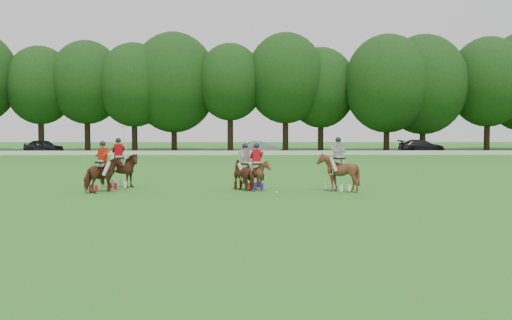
{
  "coord_description": "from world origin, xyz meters",
  "views": [
    {
      "loc": [
        2.26,
        -20.6,
        2.82
      ],
      "look_at": [
        2.55,
        4.2,
        1.4
      ],
      "focal_mm": 40.0,
      "sensor_mm": 36.0,
      "label": 1
    }
  ],
  "objects_px": {
    "car_right": "(422,146)",
    "polo_stripe_a": "(245,174)",
    "polo_red_b": "(119,170)",
    "polo_red_c": "(256,174)",
    "car_mid": "(261,147)",
    "polo_ball": "(277,192)",
    "polo_red_a": "(103,174)",
    "polo_stripe_b": "(338,172)",
    "car_left": "(44,146)"
  },
  "relations": [
    {
      "from": "car_left",
      "to": "polo_stripe_b",
      "type": "relative_size",
      "value": 1.84
    },
    {
      "from": "polo_red_b",
      "to": "polo_stripe_b",
      "type": "height_order",
      "value": "polo_red_b"
    },
    {
      "from": "car_mid",
      "to": "polo_stripe_b",
      "type": "xyz_separation_m",
      "value": [
        2.64,
        -38.25,
        0.22
      ]
    },
    {
      "from": "polo_red_c",
      "to": "car_mid",
      "type": "bearing_deg",
      "value": 88.59
    },
    {
      "from": "polo_red_c",
      "to": "polo_ball",
      "type": "height_order",
      "value": "polo_red_c"
    },
    {
      "from": "car_left",
      "to": "polo_stripe_b",
      "type": "distance_m",
      "value": 46.6
    },
    {
      "from": "car_right",
      "to": "polo_ball",
      "type": "height_order",
      "value": "car_right"
    },
    {
      "from": "polo_red_b",
      "to": "polo_stripe_a",
      "type": "distance_m",
      "value": 5.96
    },
    {
      "from": "polo_red_a",
      "to": "polo_stripe_a",
      "type": "relative_size",
      "value": 1.06
    },
    {
      "from": "car_right",
      "to": "polo_stripe_b",
      "type": "relative_size",
      "value": 2.13
    },
    {
      "from": "polo_red_c",
      "to": "polo_stripe_b",
      "type": "height_order",
      "value": "polo_stripe_b"
    },
    {
      "from": "car_left",
      "to": "car_right",
      "type": "distance_m",
      "value": 41.92
    },
    {
      "from": "polo_ball",
      "to": "polo_stripe_b",
      "type": "bearing_deg",
      "value": 12.78
    },
    {
      "from": "polo_stripe_a",
      "to": "polo_red_a",
      "type": "bearing_deg",
      "value": -172.28
    },
    {
      "from": "polo_red_b",
      "to": "polo_ball",
      "type": "height_order",
      "value": "polo_red_b"
    },
    {
      "from": "car_mid",
      "to": "polo_stripe_a",
      "type": "relative_size",
      "value": 1.9
    },
    {
      "from": "car_mid",
      "to": "polo_stripe_a",
      "type": "distance_m",
      "value": 37.52
    },
    {
      "from": "car_left",
      "to": "polo_stripe_b",
      "type": "height_order",
      "value": "polo_stripe_b"
    },
    {
      "from": "car_left",
      "to": "car_mid",
      "type": "height_order",
      "value": "car_left"
    },
    {
      "from": "polo_red_b",
      "to": "polo_stripe_a",
      "type": "relative_size",
      "value": 1.37
    },
    {
      "from": "car_mid",
      "to": "polo_stripe_b",
      "type": "bearing_deg",
      "value": 170.87
    },
    {
      "from": "car_left",
      "to": "car_right",
      "type": "bearing_deg",
      "value": -71.07
    },
    {
      "from": "car_right",
      "to": "polo_ball",
      "type": "relative_size",
      "value": 56.53
    },
    {
      "from": "car_left",
      "to": "car_right",
      "type": "height_order",
      "value": "car_left"
    },
    {
      "from": "car_right",
      "to": "polo_stripe_a",
      "type": "bearing_deg",
      "value": 150.25
    },
    {
      "from": "car_mid",
      "to": "polo_stripe_a",
      "type": "height_order",
      "value": "polo_stripe_a"
    },
    {
      "from": "polo_red_b",
      "to": "polo_red_c",
      "type": "height_order",
      "value": "polo_red_b"
    },
    {
      "from": "car_right",
      "to": "polo_stripe_a",
      "type": "xyz_separation_m",
      "value": [
        -19.38,
        -37.49,
        0.0
      ]
    },
    {
      "from": "polo_red_a",
      "to": "polo_ball",
      "type": "xyz_separation_m",
      "value": [
        7.54,
        -0.54,
        -0.75
      ]
    },
    {
      "from": "car_right",
      "to": "polo_ball",
      "type": "xyz_separation_m",
      "value": [
        -18.02,
        -38.87,
        -0.69
      ]
    },
    {
      "from": "car_right",
      "to": "polo_stripe_a",
      "type": "distance_m",
      "value": 42.2
    },
    {
      "from": "polo_stripe_b",
      "to": "polo_ball",
      "type": "xyz_separation_m",
      "value": [
        -2.72,
        -0.62,
        -0.83
      ]
    },
    {
      "from": "polo_red_a",
      "to": "polo_red_b",
      "type": "distance_m",
      "value": 1.74
    },
    {
      "from": "car_left",
      "to": "car_mid",
      "type": "bearing_deg",
      "value": -71.07
    },
    {
      "from": "polo_red_a",
      "to": "polo_stripe_b",
      "type": "bearing_deg",
      "value": 0.44
    },
    {
      "from": "car_mid",
      "to": "polo_red_c",
      "type": "bearing_deg",
      "value": 165.51
    },
    {
      "from": "car_right",
      "to": "polo_red_b",
      "type": "bearing_deg",
      "value": 142.98
    },
    {
      "from": "car_right",
      "to": "polo_red_b",
      "type": "distance_m",
      "value": 44.49
    },
    {
      "from": "polo_red_a",
      "to": "polo_red_b",
      "type": "xyz_separation_m",
      "value": [
        0.29,
        1.71,
        0.04
      ]
    },
    {
      "from": "car_right",
      "to": "polo_ball",
      "type": "distance_m",
      "value": 42.85
    },
    {
      "from": "car_mid",
      "to": "polo_ball",
      "type": "relative_size",
      "value": 44.2
    },
    {
      "from": "car_left",
      "to": "polo_red_b",
      "type": "height_order",
      "value": "polo_red_b"
    },
    {
      "from": "car_mid",
      "to": "polo_ball",
      "type": "height_order",
      "value": "car_mid"
    },
    {
      "from": "car_left",
      "to": "polo_red_c",
      "type": "relative_size",
      "value": 2.09
    },
    {
      "from": "car_left",
      "to": "polo_red_c",
      "type": "bearing_deg",
      "value": -129.57
    },
    {
      "from": "polo_red_b",
      "to": "car_mid",
      "type": "bearing_deg",
      "value": 78.68
    },
    {
      "from": "polo_stripe_a",
      "to": "polo_red_b",
      "type": "bearing_deg",
      "value": 171.53
    },
    {
      "from": "polo_red_c",
      "to": "polo_ball",
      "type": "xyz_separation_m",
      "value": [
        0.85,
        -1.24,
        -0.69
      ]
    },
    {
      "from": "polo_red_a",
      "to": "polo_stripe_b",
      "type": "xyz_separation_m",
      "value": [
        10.26,
        0.08,
        0.08
      ]
    },
    {
      "from": "polo_red_a",
      "to": "polo_stripe_b",
      "type": "relative_size",
      "value": 0.93
    }
  ]
}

